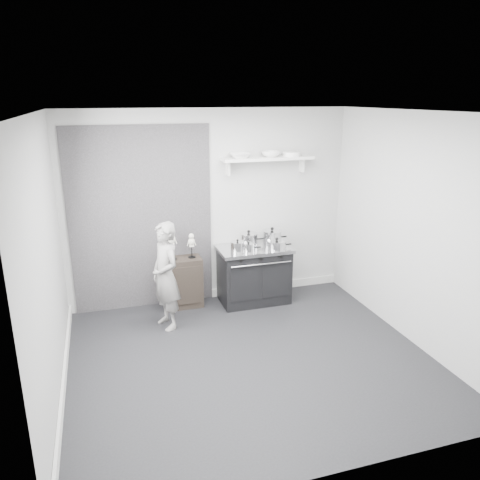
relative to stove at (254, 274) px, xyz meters
name	(u,v)px	position (x,y,z in m)	size (l,w,h in m)	color
ground	(250,359)	(-0.55, -1.48, -0.41)	(4.00, 4.00, 0.00)	black
room_shell	(238,216)	(-0.64, -1.33, 1.23)	(4.02, 3.62, 2.71)	#B0AFAD
wall_shelf	(268,159)	(0.25, 0.20, 1.60)	(1.30, 0.26, 0.24)	white
stove	(254,274)	(0.00, 0.00, 0.00)	(1.01, 0.63, 0.81)	black
side_cabinet	(182,282)	(-1.01, 0.13, -0.06)	(0.54, 0.32, 0.71)	black
child	(166,276)	(-1.31, -0.42, 0.28)	(0.51, 0.33, 1.39)	gray
pot_front_left	(238,247)	(-0.28, -0.13, 0.48)	(0.28, 0.19, 0.18)	silver
pot_back_left	(249,239)	(-0.05, 0.11, 0.49)	(0.34, 0.26, 0.23)	silver
pot_back_right	(272,237)	(0.30, 0.08, 0.51)	(0.36, 0.28, 0.25)	silver
pot_front_right	(277,245)	(0.27, -0.17, 0.47)	(0.35, 0.26, 0.17)	silver
pot_front_center	(249,248)	(-0.14, -0.17, 0.47)	(0.26, 0.17, 0.15)	silver
skeleton_full	(171,242)	(-1.14, 0.13, 0.55)	(0.14, 0.09, 0.51)	white
skeleton_torso	(191,244)	(-0.86, 0.13, 0.50)	(0.11, 0.07, 0.40)	white
bowl_large	(240,156)	(-0.15, 0.19, 1.67)	(0.29, 0.29, 0.07)	white
bowl_small	(271,154)	(0.30, 0.19, 1.67)	(0.25, 0.25, 0.08)	white
plate_stack	(291,154)	(0.60, 0.19, 1.66)	(0.25, 0.25, 0.06)	white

